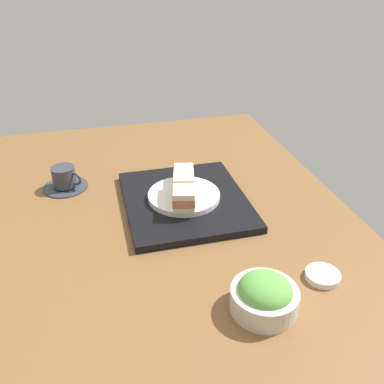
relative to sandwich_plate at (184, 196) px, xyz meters
The scene contains 9 objects.
ground_plane 9.29cm from the sandwich_plate, 131.02° to the left, with size 140.00×100.00×3.00cm, color brown.
serving_tray 1.82cm from the sandwich_plate, 67.55° to the right, with size 38.14×33.16×2.00cm, color black.
sandwich_plate is the anchor object (origin of this frame).
sandwich_near 7.51cm from the sandwich_plate, 166.52° to the left, with size 8.43×7.33×5.35cm.
sandwich_middle 3.70cm from the sandwich_plate, 63.43° to the left, with size 8.79×7.34×5.89cm.
sandwich_far 7.28cm from the sandwich_plate, 13.48° to the right, with size 8.65×7.27×4.26cm.
salad_bowl 42.56cm from the sandwich_plate, behind, with size 13.42×13.42×7.86cm.
coffee_cup 36.74cm from the sandwich_plate, 60.90° to the left, with size 13.16×13.16×6.74cm.
small_sauce_dish 43.18cm from the sandwich_plate, 149.17° to the right, with size 7.51×7.51×1.46cm, color silver.
Camera 1 is at (-91.26, 16.19, 62.19)cm, focal length 39.08 mm.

